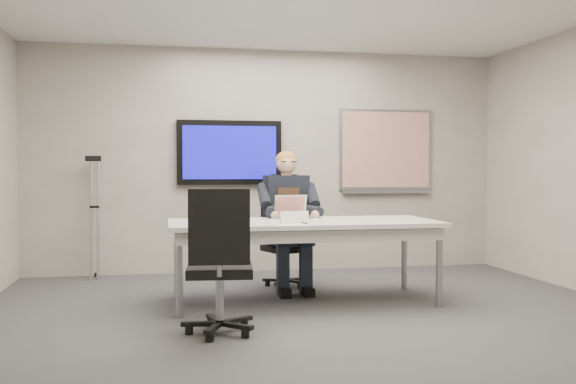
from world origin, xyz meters
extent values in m
cube|color=#3B3B3D|center=(0.00, 0.00, 0.00)|extent=(6.00, 6.00, 0.02)
cube|color=gray|center=(0.00, 3.00, 1.40)|extent=(6.00, 0.02, 2.80)
cube|color=gray|center=(0.00, -3.00, 1.40)|extent=(6.00, 0.02, 2.80)
cube|color=white|center=(0.02, 1.00, 0.77)|extent=(2.58, 1.08, 0.04)
cube|color=silver|center=(0.02, 1.00, 0.69)|extent=(2.47, 0.97, 0.11)
cylinder|color=gray|center=(-1.18, 0.55, 0.38)|extent=(0.06, 0.06, 0.75)
cylinder|color=gray|center=(1.22, 0.55, 0.38)|extent=(0.06, 0.06, 0.75)
cylinder|color=gray|center=(-1.18, 1.45, 0.38)|extent=(0.06, 0.06, 0.75)
cylinder|color=gray|center=(1.23, 1.45, 0.38)|extent=(0.06, 0.06, 0.75)
cube|color=black|center=(-0.50, 2.95, 1.50)|extent=(1.30, 0.08, 0.80)
cube|color=#0C0C86|center=(-0.50, 2.90, 1.50)|extent=(1.16, 0.01, 0.66)
cube|color=gray|center=(1.55, 2.98, 1.55)|extent=(1.25, 0.04, 1.05)
cube|color=silver|center=(1.55, 2.95, 1.55)|extent=(1.18, 0.01, 0.98)
cube|color=gray|center=(1.55, 2.94, 1.00)|extent=(1.18, 0.05, 0.04)
cylinder|color=gray|center=(0.01, 1.87, 0.26)|extent=(0.05, 0.05, 0.33)
cube|color=black|center=(0.01, 1.87, 0.42)|extent=(0.54, 0.54, 0.06)
cube|color=black|center=(-0.06, 2.06, 0.72)|extent=(0.38, 0.18, 0.47)
cylinder|color=gray|center=(-0.87, -0.04, 0.31)|extent=(0.07, 0.07, 0.39)
cube|color=black|center=(-0.87, -0.04, 0.50)|extent=(0.55, 0.55, 0.08)
cube|color=black|center=(-0.90, -0.28, 0.86)|extent=(0.46, 0.10, 0.57)
cube|color=black|center=(0.01, 1.84, 0.91)|extent=(0.49, 0.31, 0.64)
cube|color=#382317|center=(0.01, 1.71, 0.94)|extent=(0.24, 0.05, 0.31)
sphere|color=tan|center=(0.01, 1.81, 1.36)|extent=(0.23, 0.23, 0.23)
ellipsoid|color=#996527|center=(0.01, 1.83, 1.39)|extent=(0.24, 0.24, 0.20)
cube|color=#A5A5A7|center=(-0.04, 1.20, 0.80)|extent=(0.35, 0.26, 0.02)
cube|color=black|center=(-0.04, 1.19, 0.81)|extent=(0.30, 0.18, 0.00)
cube|color=#A5A5A7|center=(-0.04, 1.35, 0.92)|extent=(0.34, 0.11, 0.22)
cube|color=red|center=(-0.04, 1.35, 0.92)|extent=(0.30, 0.09, 0.18)
cylinder|color=black|center=(-0.04, 0.68, 0.80)|extent=(0.03, 0.15, 0.01)
camera|label=1|loc=(-1.29, -5.04, 1.29)|focal=40.00mm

